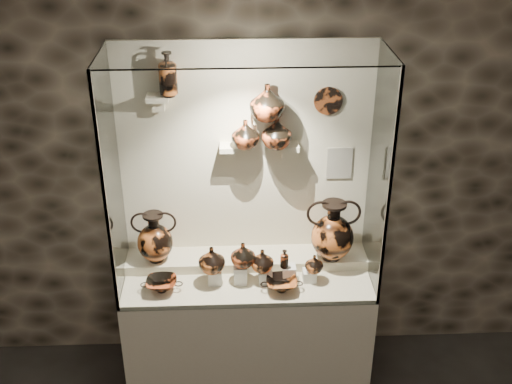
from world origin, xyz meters
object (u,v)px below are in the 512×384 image
kylix_left (162,284)px  kylix_right (282,284)px  ovoid_vase_b (267,102)px  jug_c (262,260)px  lekythos_tall (168,72)px  jug_a (212,259)px  jug_b (243,255)px  amphora_left (155,237)px  ovoid_vase_c (277,133)px  jug_e (314,264)px  lekythos_small (284,258)px  ovoid_vase_a (245,134)px  amphora_right (333,231)px

kylix_left → kylix_right: bearing=-6.7°
ovoid_vase_b → jug_c: bearing=-122.0°
lekythos_tall → jug_a: bearing=-38.1°
jug_b → lekythos_tall: (-0.44, 0.26, 1.18)m
jug_b → kylix_left: jug_b is taller
kylix_left → lekythos_tall: size_ratio=0.85×
jug_c → kylix_left: bearing=-160.8°
kylix_left → lekythos_tall: 1.39m
jug_b → lekythos_tall: bearing=145.0°
amphora_left → ovoid_vase_b: bearing=-5.7°
lekythos_tall → ovoid_vase_c: lekythos_tall is taller
jug_a → jug_e: bearing=-16.4°
lekythos_small → lekythos_tall: lekythos_tall is taller
jug_b → jug_e: size_ratio=1.35×
amphora_left → ovoid_vase_a: 0.96m
kylix_left → ovoid_vase_c: (0.77, 0.32, 0.94)m
lekythos_tall → kylix_right: bearing=-16.9°
amphora_left → kylix_right: 0.93m
jug_c → jug_e: jug_c is taller
lekythos_small → ovoid_vase_b: 1.04m
kylix_right → lekythos_tall: bearing=176.4°
jug_c → lekythos_tall: 1.38m
kylix_right → lekythos_tall: (-0.70, 0.38, 1.34)m
jug_a → lekythos_small: jug_a is taller
kylix_left → ovoid_vase_a: (0.57, 0.32, 0.93)m
amphora_right → jug_a: (-0.83, -0.17, -0.10)m
jug_c → kylix_left: 0.69m
amphora_left → amphora_right: size_ratio=0.83×
amphora_right → jug_b: (-0.62, -0.16, -0.07)m
amphora_right → kylix_right: 0.51m
jug_a → ovoid_vase_b: bearing=16.4°
ovoid_vase_c → jug_b: bearing=-121.0°
kylix_right → lekythos_tall: size_ratio=0.86×
amphora_left → jug_b: (0.60, -0.19, -0.04)m
amphora_left → lekythos_tall: (0.16, 0.08, 1.14)m
jug_e → lekythos_small: (-0.20, -0.00, 0.05)m
jug_a → kylix_right: (0.46, -0.10, -0.14)m
amphora_right → jug_e: size_ratio=3.42×
kylix_left → jug_b: bearing=4.0°
jug_c → lekythos_small: bearing=6.5°
amphora_left → kylix_left: 0.34m
lekythos_tall → ovoid_vase_a: size_ratio=1.65×
lekythos_tall → ovoid_vase_c: bearing=9.1°
amphora_right → jug_a: bearing=171.7°
ovoid_vase_a → amphora_right: bearing=-30.1°
jug_b → lekythos_small: jug_b is taller
kylix_right → ovoid_vase_a: ovoid_vase_a is taller
kylix_left → ovoid_vase_b: 1.39m
kylix_left → jug_a: bearing=6.9°
amphora_right → ovoid_vase_b: bearing=151.8°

